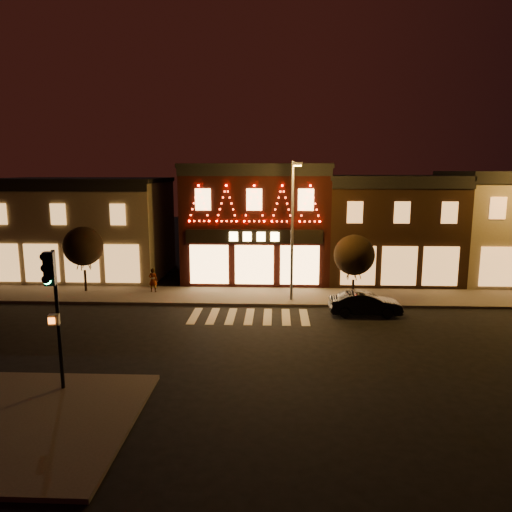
# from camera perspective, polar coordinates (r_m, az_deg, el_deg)

# --- Properties ---
(ground) EXTENTS (120.00, 120.00, 0.00)m
(ground) POSITION_cam_1_polar(r_m,az_deg,el_deg) (22.43, -1.39, -10.32)
(ground) COLOR black
(ground) RESTS_ON ground
(sidewalk_far) EXTENTS (44.00, 4.00, 0.15)m
(sidewalk_far) POSITION_cam_1_polar(r_m,az_deg,el_deg) (29.99, 3.45, -4.86)
(sidewalk_far) COLOR #47423D
(sidewalk_far) RESTS_ON ground
(sidewalk_near) EXTENTS (7.00, 7.00, 0.15)m
(sidewalk_near) POSITION_cam_1_polar(r_m,az_deg,el_deg) (17.45, -26.17, -17.43)
(sidewalk_near) COLOR #47423D
(sidewalk_near) RESTS_ON ground
(building_left) EXTENTS (12.20, 8.28, 7.30)m
(building_left) POSITION_cam_1_polar(r_m,az_deg,el_deg) (38.04, -19.91, 3.26)
(building_left) COLOR #7B6F57
(building_left) RESTS_ON ground
(building_pulp) EXTENTS (10.20, 8.34, 8.30)m
(building_pulp) POSITION_cam_1_polar(r_m,az_deg,el_deg) (35.16, 0.09, 4.18)
(building_pulp) COLOR black
(building_pulp) RESTS_ON ground
(building_right_a) EXTENTS (9.20, 8.28, 7.50)m
(building_right_a) POSITION_cam_1_polar(r_m,az_deg,el_deg) (36.10, 15.36, 3.33)
(building_right_a) COLOR #331F12
(building_right_a) RESTS_ON ground
(traffic_signal_near) EXTENTS (0.40, 0.53, 5.04)m
(traffic_signal_near) POSITION_cam_1_polar(r_m,az_deg,el_deg) (17.84, -23.11, -4.13)
(traffic_signal_near) COLOR black
(traffic_signal_near) RESTS_ON sidewalk_near
(streetlamp_mid) EXTENTS (0.54, 1.89, 8.23)m
(streetlamp_mid) POSITION_cam_1_polar(r_m,az_deg,el_deg) (27.90, 4.44, 4.25)
(streetlamp_mid) COLOR #59595E
(streetlamp_mid) RESTS_ON sidewalk_far
(tree_left) EXTENTS (2.51, 2.51, 4.19)m
(tree_left) POSITION_cam_1_polar(r_m,az_deg,el_deg) (32.38, -19.97, 1.11)
(tree_left) COLOR black
(tree_left) RESTS_ON sidewalk_far
(tree_right) EXTENTS (2.40, 2.40, 4.01)m
(tree_right) POSITION_cam_1_polar(r_m,az_deg,el_deg) (28.58, 11.66, 0.11)
(tree_right) COLOR black
(tree_right) RESTS_ON sidewalk_far
(dark_sedan) EXTENTS (3.93, 1.42, 1.29)m
(dark_sedan) POSITION_cam_1_polar(r_m,az_deg,el_deg) (26.97, 12.91, -5.58)
(dark_sedan) COLOR black
(dark_sedan) RESTS_ON ground
(pedestrian) EXTENTS (0.60, 0.43, 1.55)m
(pedestrian) POSITION_cam_1_polar(r_m,az_deg,el_deg) (31.28, -12.22, -2.84)
(pedestrian) COLOR gray
(pedestrian) RESTS_ON sidewalk_far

